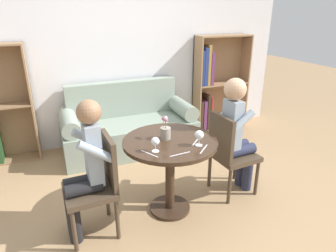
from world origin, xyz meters
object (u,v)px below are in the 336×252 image
at_px(person_right, 237,132).
at_px(flower_vase, 165,131).
at_px(bookshelf_right, 213,86).
at_px(chair_right, 229,151).
at_px(chair_left, 98,182).
at_px(wine_glass_left, 155,142).
at_px(couch, 129,128).
at_px(wine_glass_right, 199,135).
at_px(person_left, 85,169).

relative_size(person_right, flower_vase, 5.71).
distance_m(bookshelf_right, chair_right, 1.93).
relative_size(chair_left, wine_glass_left, 6.98).
xyz_separation_m(chair_left, person_right, (1.45, 0.09, 0.19)).
bearing_deg(chair_left, couch, 153.93).
distance_m(chair_left, wine_glass_right, 0.96).
bearing_deg(person_right, person_left, 89.40).
xyz_separation_m(bookshelf_right, chair_left, (-2.17, -1.82, -0.22)).
xyz_separation_m(chair_left, person_left, (-0.09, -0.01, 0.15)).
bearing_deg(wine_glass_left, wine_glass_right, -4.95).
bearing_deg(bookshelf_right, person_right, -112.70).
distance_m(chair_left, flower_vase, 0.74).
relative_size(bookshelf_right, person_left, 1.22).
xyz_separation_m(chair_left, chair_right, (1.37, 0.08, 0.00)).
xyz_separation_m(bookshelf_right, wine_glass_left, (-1.69, -1.95, 0.13)).
bearing_deg(chair_left, person_right, 91.43).
bearing_deg(person_right, chair_left, 89.40).
bearing_deg(person_right, wine_glass_left, 98.63).
height_order(chair_left, person_left, person_left).
height_order(couch, chair_right, couch).
bearing_deg(flower_vase, bookshelf_right, 48.82).
height_order(couch, bookshelf_right, bookshelf_right).
height_order(chair_left, chair_right, same).
distance_m(person_right, wine_glass_left, 1.01).
bearing_deg(person_left, wine_glass_right, 78.54).
relative_size(chair_left, person_left, 0.73).
relative_size(person_right, wine_glass_right, 8.94).
distance_m(couch, chair_right, 1.63).
bearing_deg(person_right, couch, 23.69).
bearing_deg(person_left, wine_glass_left, 75.62).
bearing_deg(chair_left, bookshelf_right, 127.69).
bearing_deg(person_left, flower_vase, 94.42).
bearing_deg(chair_right, couch, 20.86).
distance_m(bookshelf_right, wine_glass_right, 2.37).
distance_m(chair_left, person_left, 0.18).
bearing_deg(chair_right, flower_vase, 85.82).
height_order(couch, chair_left, couch).
relative_size(chair_right, wine_glass_right, 6.39).
distance_m(couch, chair_left, 1.70).
bearing_deg(flower_vase, person_right, 0.78).
bearing_deg(chair_right, person_right, -87.04).
xyz_separation_m(couch, person_left, (-0.77, -1.55, 0.34)).
bearing_deg(bookshelf_right, wine_glass_right, -123.29).
bearing_deg(bookshelf_right, chair_right, -114.91).
distance_m(couch, person_left, 1.77).
bearing_deg(flower_vase, wine_glass_right, -48.20).
relative_size(person_left, wine_glass_left, 9.52).
distance_m(chair_right, person_left, 1.47).
relative_size(couch, bookshelf_right, 1.20).
relative_size(chair_right, person_left, 0.73).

